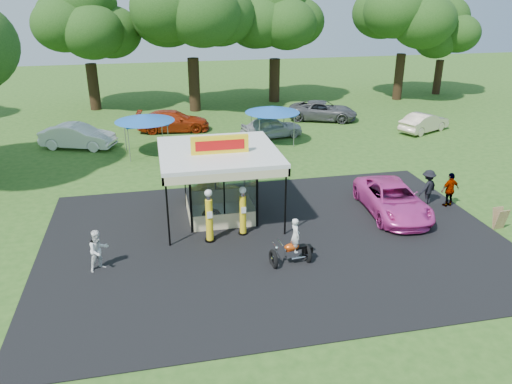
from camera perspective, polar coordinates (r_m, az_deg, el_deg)
The scene contains 25 objects.
ground at distance 20.35m, azimuth 3.61°, elevation -8.13°, with size 120.00×120.00×0.00m, color #2C541A.
asphalt_apron at distance 22.02m, azimuth 2.22°, elevation -5.51°, with size 20.00×14.00×0.04m, color black.
gas_station_kiosk at distance 23.62m, azimuth -4.21°, elevation 1.14°, with size 5.40×5.40×4.18m.
gas_pump_left at distance 21.50m, azimuth -5.36°, elevation -2.86°, with size 0.46×0.46×2.47m.
gas_pump_right at distance 22.07m, azimuth -1.51°, elevation -2.30°, with size 0.43×0.43×2.30m.
motorcycle at distance 20.00m, azimuth 4.31°, elevation -6.12°, with size 1.76×0.98×2.04m.
spare_tires at distance 23.37m, azimuth -5.09°, elevation -2.81°, with size 1.01×0.72×0.83m.
a_frame_sign at distance 25.42m, azimuth 26.09°, elevation -2.74°, with size 0.57×0.53×1.00m.
kiosk_car at distance 26.13m, azimuth -4.82°, elevation 0.19°, with size 1.13×2.82×0.96m, color yellow.
pink_sedan at distance 25.14m, azimuth 15.35°, elevation -0.82°, with size 2.49×5.41×1.50m, color #E13DA5.
spectator_west at distance 20.41m, azimuth -17.56°, elevation -6.39°, with size 0.83×0.65×1.71m, color white.
spectator_east_a at distance 26.67m, azimuth 19.03°, elevation 0.50°, with size 1.20×0.69×1.85m, color black.
spectator_east_b at distance 26.80m, azimuth 21.29°, elevation 0.23°, with size 1.06×0.44×1.81m, color gray.
bg_car_a at distance 36.53m, azimuth -19.70°, elevation 6.02°, with size 1.76×5.04×1.66m, color white.
bg_car_b at distance 39.18m, azimuth -9.44°, elevation 8.02°, with size 2.22×5.46×1.58m, color #AA2D0D.
bg_car_c at distance 36.99m, azimuth 1.80°, elevation 7.42°, with size 1.82×4.53×1.54m, color #B8B7BC.
bg_car_d at distance 42.40m, azimuth 7.65°, elevation 9.19°, with size 2.60×5.63×1.56m, color #545456.
bg_car_e at distance 40.55m, azimuth 18.66°, elevation 7.54°, with size 1.55×4.44×1.46m, color beige.
tent_west at distance 33.49m, azimuth -12.62°, elevation 8.26°, with size 3.87×3.87×2.70m.
tent_east at distance 35.18m, azimuth 1.88°, elevation 9.40°, with size 3.83×3.83×2.67m.
oak_far_b at distance 47.25m, azimuth -18.85°, elevation 17.48°, with size 9.46×9.46×11.28m.
oak_far_c at distance 44.76m, azimuth -7.46°, elevation 19.62°, with size 11.09×11.09×13.07m.
oak_far_d at distance 48.46m, azimuth 2.21°, elevation 18.64°, with size 9.44×9.44×11.24m.
oak_far_e at distance 51.25m, azimuth 16.71°, elevation 18.68°, with size 10.24×10.24×12.19m.
oak_far_f at distance 55.45m, azimuth 20.67°, elevation 16.57°, with size 7.76×7.76×9.35m.
Camera 1 is at (-4.90, -16.84, 10.32)m, focal length 35.00 mm.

